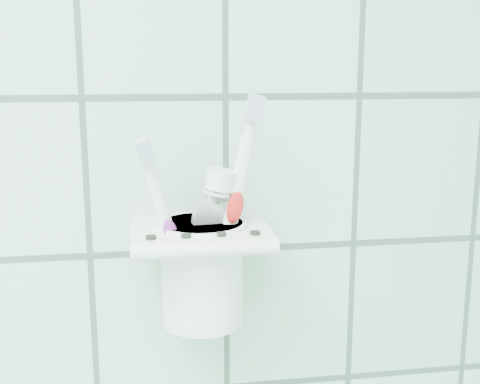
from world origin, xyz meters
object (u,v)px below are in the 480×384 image
Objects in this scene: cup at (202,268)px; toothpaste_tube at (194,230)px; holder_bracket at (200,235)px; toothbrush_pink at (194,226)px; toothbrush_blue at (207,216)px; toothbrush_orange at (210,208)px.

cup is 0.04m from toothpaste_tube.
holder_bracket is 0.71× the size of toothbrush_pink.
toothbrush_pink is at bearing -99.10° from toothpaste_tube.
toothbrush_pink is (-0.01, -0.01, 0.05)m from cup.
cup is 0.05m from toothbrush_pink.
cup is 0.54× the size of toothbrush_blue.
cup is at bearing 35.99° from toothbrush_pink.
toothpaste_tube is (0.00, 0.01, -0.01)m from toothbrush_pink.
toothpaste_tube is at bearing 124.01° from holder_bracket.
toothpaste_tube reaches higher than holder_bracket.
toothbrush_pink is at bearing -119.80° from toothbrush_blue.
toothbrush_pink reaches higher than cup.
toothpaste_tube is at bearing 130.04° from toothbrush_orange.
toothbrush_blue reaches higher than cup.
toothpaste_tube is (-0.01, -0.00, -0.01)m from toothbrush_blue.
toothbrush_blue is at bearing 31.81° from toothbrush_pink.
toothbrush_blue is 0.87× the size of toothbrush_orange.
toothbrush_orange is (0.01, -0.01, 0.03)m from holder_bracket.
cup is at bearing -32.97° from toothpaste_tube.
toothbrush_blue is (0.01, 0.01, 0.02)m from holder_bracket.
cup is at bearing -126.58° from toothbrush_blue.
toothbrush_blue is at bearing 42.87° from cup.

